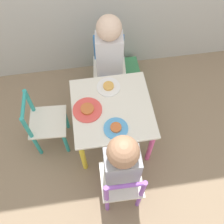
{
  "coord_description": "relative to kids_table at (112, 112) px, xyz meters",
  "views": [
    {
      "loc": [
        -0.14,
        -0.94,
        1.93
      ],
      "look_at": [
        0.0,
        0.0,
        0.36
      ],
      "focal_mm": 42.0,
      "sensor_mm": 36.0,
      "label": 1
    }
  ],
  "objects": [
    {
      "name": "chair_purple",
      "position": [
        -0.01,
        -0.48,
        -0.09
      ],
      "size": [
        0.27,
        0.27,
        0.54
      ],
      "rotation": [
        0.0,
        0.0,
        -3.16
      ],
      "color": "silver",
      "rests_on": "ground_plane"
    },
    {
      "name": "plate_front",
      "position": [
        -0.0,
        -0.17,
        0.07
      ],
      "size": [
        0.16,
        0.16,
        0.03
      ],
      "color": "#4C9EE0",
      "rests_on": "kids_table"
    },
    {
      "name": "chair_blue",
      "position": [
        0.05,
        0.48,
        -0.09
      ],
      "size": [
        0.29,
        0.29,
        0.54
      ],
      "rotation": [
        0.0,
        0.0,
        -0.1
      ],
      "color": "silver",
      "rests_on": "ground_plane"
    },
    {
      "name": "storage_bin",
      "position": [
        0.16,
        0.61,
        -0.3
      ],
      "size": [
        0.35,
        0.2,
        0.12
      ],
      "color": "#3D8E56",
      "rests_on": "ground_plane"
    },
    {
      "name": "chair_teal",
      "position": [
        -0.48,
        0.03,
        -0.09
      ],
      "size": [
        0.28,
        0.28,
        0.54
      ],
      "rotation": [
        0.0,
        0.0,
        1.51
      ],
      "color": "silver",
      "rests_on": "ground_plane"
    },
    {
      "name": "child_front",
      "position": [
        -0.01,
        -0.42,
        0.12
      ],
      "size": [
        0.2,
        0.22,
        0.78
      ],
      "rotation": [
        0.0,
        0.0,
        -3.16
      ],
      "color": "#38383D",
      "rests_on": "ground_plane"
    },
    {
      "name": "ground_plane",
      "position": [
        0.0,
        0.0,
        -0.36
      ],
      "size": [
        6.0,
        6.0,
        0.0
      ],
      "primitive_type": "plane",
      "color": "#8C755B"
    },
    {
      "name": "plate_back",
      "position": [
        0.0,
        0.17,
        0.07
      ],
      "size": [
        0.17,
        0.17,
        0.03
      ],
      "color": "white",
      "rests_on": "kids_table"
    },
    {
      "name": "child_back",
      "position": [
        0.04,
        0.42,
        0.14
      ],
      "size": [
        0.21,
        0.23,
        0.81
      ],
      "rotation": [
        0.0,
        0.0,
        -0.1
      ],
      "color": "#4C608E",
      "rests_on": "ground_plane"
    },
    {
      "name": "kids_table",
      "position": [
        0.0,
        0.0,
        0.0
      ],
      "size": [
        0.55,
        0.55,
        0.42
      ],
      "color": "silver",
      "rests_on": "ground_plane"
    },
    {
      "name": "plate_left",
      "position": [
        -0.17,
        0.0,
        0.07
      ],
      "size": [
        0.2,
        0.2,
        0.03
      ],
      "color": "#E54C47",
      "rests_on": "kids_table"
    }
  ]
}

